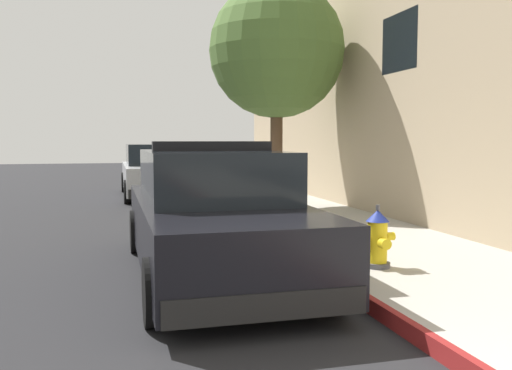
% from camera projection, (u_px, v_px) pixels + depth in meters
% --- Properties ---
extents(sidewalk_pavement, '(2.83, 60.00, 0.16)m').
position_uv_depth(sidewalk_pavement, '(302.00, 216.00, 11.58)').
color(sidewalk_pavement, '#ADA89E').
rests_on(sidewalk_pavement, ground).
extents(curb_painted_edge, '(0.08, 60.00, 0.16)m').
position_uv_depth(curb_painted_edge, '(235.00, 219.00, 11.21)').
color(curb_painted_edge, maroon).
rests_on(curb_painted_edge, ground).
extents(police_cruiser, '(1.94, 4.84, 1.68)m').
position_uv_depth(police_cruiser, '(214.00, 216.00, 6.84)').
color(police_cruiser, black).
rests_on(police_cruiser, ground).
extents(parked_car_silver_ahead, '(1.94, 4.84, 1.56)m').
position_uv_depth(parked_car_silver_ahead, '(156.00, 172.00, 16.36)').
color(parked_car_silver_ahead, '#B2B5BA').
rests_on(parked_car_silver_ahead, ground).
extents(fire_hydrant, '(0.44, 0.40, 0.76)m').
position_uv_depth(fire_hydrant, '(378.00, 239.00, 6.61)').
color(fire_hydrant, '#4C4C51').
rests_on(fire_hydrant, sidewalk_pavement).
extents(street_tree, '(3.05, 3.05, 5.08)m').
position_uv_depth(street_tree, '(277.00, 51.00, 12.32)').
color(street_tree, brown).
rests_on(street_tree, sidewalk_pavement).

